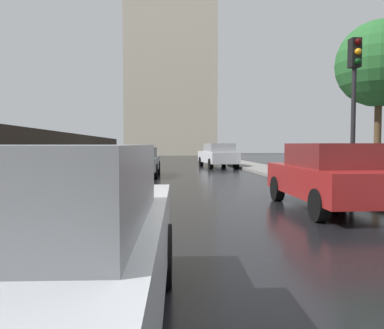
{
  "coord_description": "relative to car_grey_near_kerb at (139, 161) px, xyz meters",
  "views": [
    {
      "loc": [
        -1.1,
        -3.1,
        1.48
      ],
      "look_at": [
        0.05,
        8.57,
        0.86
      ],
      "focal_mm": 36.31,
      "sensor_mm": 36.0,
      "label": 1
    }
  ],
  "objects": [
    {
      "name": "car_red_behind_camera",
      "position": [
        4.67,
        -9.69,
        0.09
      ],
      "size": [
        1.95,
        4.23,
        1.49
      ],
      "rotation": [
        0.0,
        0.0,
        -0.03
      ],
      "color": "maroon",
      "rests_on": "ground"
    },
    {
      "name": "ground",
      "position": [
        1.8,
        -14.93,
        -0.69
      ],
      "size": [
        120.0,
        120.0,
        0.0
      ],
      "primitive_type": "plane",
      "color": "black"
    },
    {
      "name": "car_grey_near_kerb",
      "position": [
        0.0,
        0.0,
        0.0
      ],
      "size": [
        2.06,
        4.27,
        1.32
      ],
      "rotation": [
        0.0,
        0.0,
        3.09
      ],
      "color": "slate",
      "rests_on": "ground"
    },
    {
      "name": "car_white_far_ahead",
      "position": [
        4.71,
        6.04,
        0.1
      ],
      "size": [
        2.02,
        4.62,
        1.51
      ],
      "rotation": [
        0.0,
        0.0,
        0.07
      ],
      "color": "silver",
      "rests_on": "ground"
    },
    {
      "name": "distant_tower",
      "position": [
        3.26,
        37.34,
        13.72
      ],
      "size": [
        12.69,
        12.76,
        31.91
      ],
      "color": "beige",
      "rests_on": "ground"
    },
    {
      "name": "street_tree_mid",
      "position": [
        8.63,
        -4.93,
        3.6
      ],
      "size": [
        3.01,
        3.01,
        5.81
      ],
      "color": "#4C3823",
      "rests_on": "ground"
    },
    {
      "name": "car_silver_mid_road",
      "position": [
        -0.17,
        -15.51,
        0.08
      ],
      "size": [
        2.14,
        4.58,
        1.47
      ],
      "rotation": [
        0.0,
        0.0,
        3.08
      ],
      "color": "#B2B5BA",
      "rests_on": "ground"
    },
    {
      "name": "traffic_light",
      "position": [
        5.92,
        -8.29,
        2.3
      ],
      "size": [
        0.26,
        0.39,
        4.08
      ],
      "color": "black",
      "rests_on": "sidewalk_strip"
    }
  ]
}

